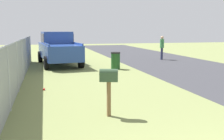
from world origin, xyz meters
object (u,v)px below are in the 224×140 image
object	(u,v)px
pickup_truck	(58,47)
pedestrian	(162,46)
mailbox	(109,79)
trash_bin	(116,61)

from	to	relation	value
pickup_truck	pedestrian	xyz separation A→B (m)	(0.99, -7.64, -0.08)
mailbox	trash_bin	size ratio (longest dim) A/B	1.27
pickup_truck	trash_bin	size ratio (longest dim) A/B	5.89
mailbox	pedestrian	size ratio (longest dim) A/B	0.70
pickup_truck	mailbox	bearing A→B (deg)	177.60
mailbox	pedestrian	world-z (taller)	pedestrian
mailbox	pickup_truck	bearing A→B (deg)	20.93
pickup_truck	pedestrian	distance (m)	7.71
pickup_truck	pedestrian	bearing A→B (deg)	-88.74
trash_bin	pickup_truck	bearing A→B (deg)	46.71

